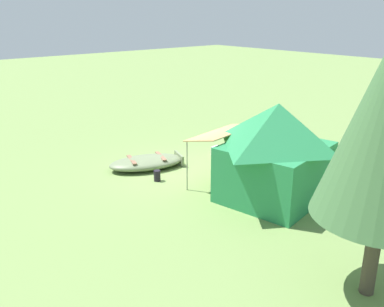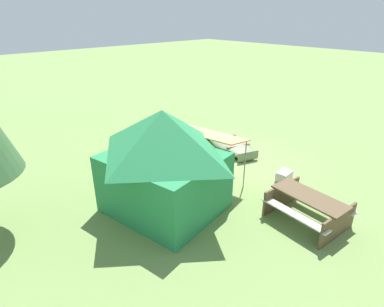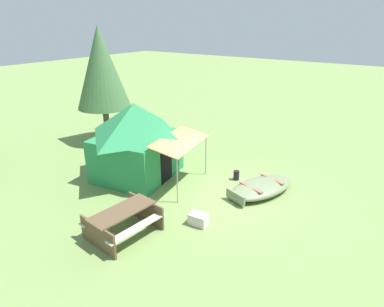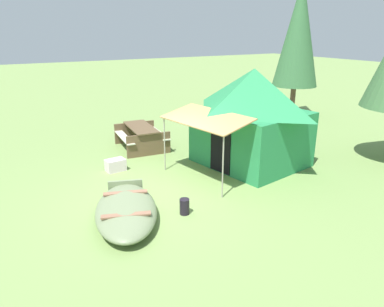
{
  "view_description": "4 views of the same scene",
  "coord_description": "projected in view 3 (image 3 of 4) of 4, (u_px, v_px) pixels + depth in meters",
  "views": [
    {
      "loc": [
        8.51,
        10.48,
        5.2
      ],
      "look_at": [
        0.4,
        1.0,
        0.96
      ],
      "focal_mm": 39.41,
      "sensor_mm": 36.0,
      "label": 1
    },
    {
      "loc": [
        -6.53,
        7.97,
        4.99
      ],
      "look_at": [
        0.35,
        1.53,
        0.74
      ],
      "focal_mm": 29.54,
      "sensor_mm": 36.0,
      "label": 2
    },
    {
      "loc": [
        -8.86,
        -4.82,
        5.55
      ],
      "look_at": [
        -0.19,
        1.25,
        1.26
      ],
      "focal_mm": 31.05,
      "sensor_mm": 36.0,
      "label": 3
    },
    {
      "loc": [
        7.39,
        -3.18,
        3.84
      ],
      "look_at": [
        0.66,
        0.69,
        1.16
      ],
      "focal_mm": 33.78,
      "sensor_mm": 36.0,
      "label": 4
    }
  ],
  "objects": [
    {
      "name": "cooler_box",
      "position": [
        198.0,
        219.0,
        9.61
      ],
      "size": [
        0.41,
        0.56,
        0.34
      ],
      "primitive_type": "cube",
      "rotation": [
        0.0,
        0.0,
        1.66
      ],
      "color": "silver",
      "rests_on": "ground_plane"
    },
    {
      "name": "picnic_table",
      "position": [
        123.0,
        219.0,
        9.08
      ],
      "size": [
        1.99,
        1.62,
        0.76
      ],
      "color": "brown",
      "rests_on": "ground_plane"
    },
    {
      "name": "ground_plane",
      "position": [
        225.0,
        194.0,
        11.37
      ],
      "size": [
        80.0,
        80.0,
        0.0
      ],
      "primitive_type": "plane",
      "color": "#72904C"
    },
    {
      "name": "canvas_cabin_tent",
      "position": [
        136.0,
        139.0,
        12.17
      ],
      "size": [
        3.42,
        4.14,
        2.81
      ],
      "color": "#27844B",
      "rests_on": "ground_plane"
    },
    {
      "name": "pine_tree_back_right",
      "position": [
        101.0,
        68.0,
        15.11
      ],
      "size": [
        2.48,
        2.48,
        5.34
      ],
      "color": "#453C31",
      "rests_on": "ground_plane"
    },
    {
      "name": "fuel_can",
      "position": [
        236.0,
        175.0,
        12.31
      ],
      "size": [
        0.3,
        0.3,
        0.35
      ],
      "primitive_type": "cylinder",
      "rotation": [
        0.0,
        0.0,
        5.74
      ],
      "color": "black",
      "rests_on": "ground_plane"
    },
    {
      "name": "beached_rowboat",
      "position": [
        261.0,
        187.0,
        11.35
      ],
      "size": [
        2.89,
        2.07,
        0.42
      ],
      "color": "#6D7C58",
      "rests_on": "ground_plane"
    }
  ]
}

